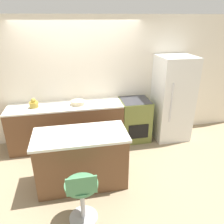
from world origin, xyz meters
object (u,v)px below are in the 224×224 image
Objects in this scene: stool_chair at (82,195)px; mixing_bowl at (78,102)px; kettle at (34,104)px; oven_range at (135,119)px; refrigerator at (172,99)px.

stool_chair is 2.07m from mixing_bowl.
stool_chair is 2.21m from kettle.
oven_range is 2.13m from kettle.
stool_chair is at bearing -69.08° from kettle.
oven_range reaches higher than stool_chair.
refrigerator is 9.89× the size of kettle.
kettle is at bearing 178.98° from refrigerator.
oven_range is 0.51× the size of refrigerator.
oven_range is 0.94m from refrigerator.
kettle is 0.85m from mixing_bowl.
stool_chair is 3.06× the size of mixing_bowl.
stool_chair is at bearing -137.55° from refrigerator.
refrigerator is 6.52× the size of mixing_bowl.
oven_range is 1.08× the size of stool_chair.
refrigerator is 2.13× the size of stool_chair.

